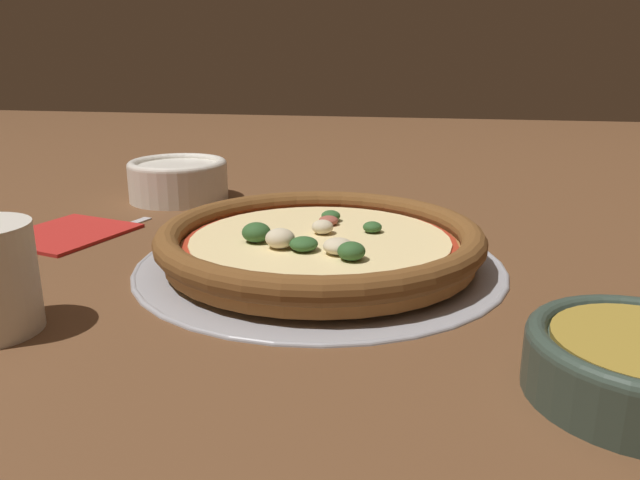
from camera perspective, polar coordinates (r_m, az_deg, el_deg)
name	(u,v)px	position (r m, az deg, el deg)	size (l,w,h in m)	color
ground_plane	(320,265)	(0.63, 0.00, -2.31)	(3.00, 3.00, 0.00)	brown
pizza_tray	(320,262)	(0.63, 0.00, -1.98)	(0.37, 0.37, 0.01)	#9E9EA3
pizza	(320,241)	(0.62, -0.02, -0.08)	(0.33, 0.33, 0.04)	#A86B33
bowl_far	(178,178)	(0.93, -12.83, 5.51)	(0.14, 0.14, 0.06)	silver
napkin	(67,232)	(0.79, -22.16, 0.69)	(0.16, 0.15, 0.01)	#B2231E
fork	(97,236)	(0.77, -19.75, 0.39)	(0.16, 0.06, 0.00)	#B7B7BC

